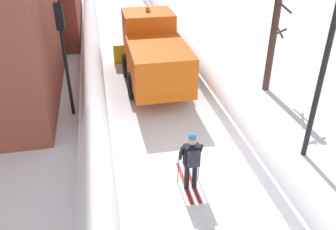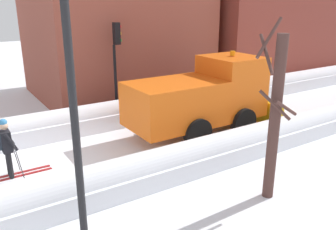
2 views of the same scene
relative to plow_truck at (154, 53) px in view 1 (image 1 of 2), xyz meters
The scene contains 8 objects.
ground_plane 4.15m from the plow_truck, 91.80° to the left, with size 80.00×80.00×0.00m, color white.
snowbank_left 4.81m from the plow_truck, 124.38° to the left, with size 1.10×36.00×1.07m.
snowbank_right 4.69m from the plow_truck, 58.15° to the left, with size 1.10×36.00×0.99m.
plow_truck is the anchor object (origin of this frame).
skier 7.06m from the plow_truck, 91.32° to the right, with size 0.62×1.80×1.81m.
traffic_light_pole 4.25m from the plow_truck, 150.85° to the right, with size 0.28×0.42×4.12m.
street_lamp 7.54m from the plow_truck, 58.68° to the right, with size 0.40×0.40×5.42m.
bare_tree_near 4.97m from the plow_truck, 17.78° to the right, with size 1.12×1.07×4.59m.
Camera 1 is at (-2.16, -8.20, 6.70)m, focal length 37.68 mm.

